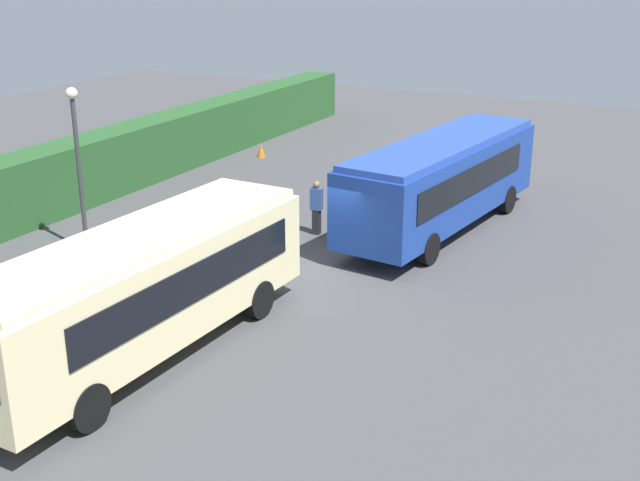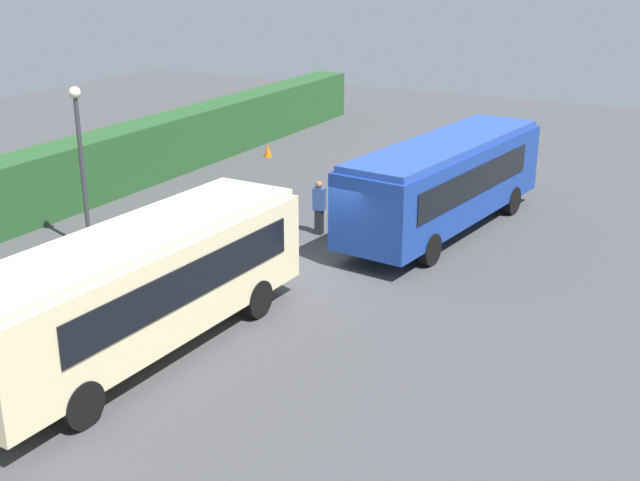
# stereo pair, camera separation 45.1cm
# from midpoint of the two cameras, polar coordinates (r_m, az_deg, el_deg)

# --- Properties ---
(ground_plane) EXTENTS (64.00, 64.00, 0.00)m
(ground_plane) POSITION_cam_midpoint_polar(r_m,az_deg,el_deg) (24.46, -0.46, -1.95)
(ground_plane) COLOR #424244
(bus_cream) EXTENTS (9.98, 2.96, 3.01)m
(bus_cream) POSITION_cam_midpoint_polar(r_m,az_deg,el_deg) (19.18, -12.90, -3.07)
(bus_cream) COLOR beige
(bus_cream) RESTS_ON ground_plane
(bus_blue) EXTENTS (10.33, 3.73, 3.10)m
(bus_blue) POSITION_cam_midpoint_polar(r_m,az_deg,el_deg) (27.56, 8.00, 4.27)
(bus_blue) COLOR navy
(bus_blue) RESTS_ON ground_plane
(person_left) EXTENTS (0.45, 0.53, 1.85)m
(person_left) POSITION_cam_midpoint_polar(r_m,az_deg,el_deg) (21.62, -17.75, -3.10)
(person_left) COLOR olive
(person_left) RESTS_ON ground_plane
(person_center) EXTENTS (0.30, 0.41, 1.82)m
(person_center) POSITION_cam_midpoint_polar(r_m,az_deg,el_deg) (27.13, -0.72, 2.41)
(person_center) COLOR black
(person_center) RESTS_ON ground_plane
(person_right) EXTENTS (0.37, 0.52, 1.85)m
(person_right) POSITION_cam_midpoint_polar(r_m,az_deg,el_deg) (30.11, 3.55, 4.12)
(person_right) COLOR black
(person_right) RESTS_ON ground_plane
(person_far) EXTENTS (0.43, 0.56, 1.86)m
(person_far) POSITION_cam_midpoint_polar(r_m,az_deg,el_deg) (31.78, 4.91, 4.92)
(person_far) COLOR olive
(person_far) RESTS_ON ground_plane
(hedge_row) EXTENTS (44.00, 1.63, 2.38)m
(hedge_row) POSITION_cam_midpoint_polar(r_m,az_deg,el_deg) (30.50, -19.23, 3.67)
(hedge_row) COLOR #244F25
(hedge_row) RESTS_ON ground_plane
(traffic_cone) EXTENTS (0.36, 0.36, 0.60)m
(traffic_cone) POSITION_cam_midpoint_polar(r_m,az_deg,el_deg) (37.81, -4.45, 6.23)
(traffic_cone) COLOR orange
(traffic_cone) RESTS_ON ground_plane
(lamppost) EXTENTS (0.36, 0.36, 5.14)m
(lamppost) POSITION_cam_midpoint_polar(r_m,az_deg,el_deg) (26.02, -16.97, 6.00)
(lamppost) COLOR #38383D
(lamppost) RESTS_ON ground_plane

